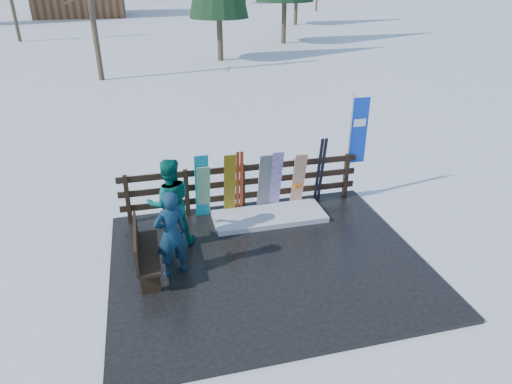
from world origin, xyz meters
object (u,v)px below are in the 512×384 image
object	(u,v)px
bench	(143,250)
snowboard_0	(202,187)
snowboard_2	(230,185)
person_back	(170,203)
snowboard_5	(298,180)
snowboard_3	(276,181)
person_front	(171,234)
snowboard_1	(204,192)
snowboard_4	(264,183)
rental_flag	(356,135)

from	to	relation	value
bench	snowboard_0	distance (m)	2.29
bench	snowboard_0	world-z (taller)	snowboard_0
snowboard_2	person_back	bearing A→B (deg)	-147.36
snowboard_5	person_back	xyz separation A→B (m)	(-3.02, -0.89, 0.24)
snowboard_3	snowboard_2	bearing A→B (deg)	-180.00
bench	person_back	xyz separation A→B (m)	(0.59, 0.94, 0.43)
snowboard_0	person_front	bearing A→B (deg)	-113.16
snowboard_0	snowboard_2	size ratio (longest dim) A/B	1.05
snowboard_3	snowboard_1	bearing A→B (deg)	-180.00
snowboard_0	snowboard_2	xyz separation A→B (m)	(0.63, 0.00, -0.03)
snowboard_4	snowboard_5	size ratio (longest dim) A/B	1.04
bench	snowboard_0	size ratio (longest dim) A/B	0.92
snowboard_0	rental_flag	xyz separation A→B (m)	(3.77, 0.27, 0.80)
snowboard_5	snowboard_0	bearing A→B (deg)	180.00
snowboard_1	snowboard_0	bearing A→B (deg)	180.00
snowboard_4	person_front	world-z (taller)	person_front
snowboard_5	person_front	size ratio (longest dim) A/B	0.85
snowboard_1	snowboard_4	distance (m)	1.40
bench	rental_flag	world-z (taller)	rental_flag
person_front	snowboard_5	bearing A→B (deg)	-167.01
snowboard_5	rental_flag	xyz separation A→B (m)	(1.51, 0.27, 0.90)
snowboard_1	snowboard_3	xyz separation A→B (m)	(1.68, 0.00, 0.09)
snowboard_4	person_back	world-z (taller)	person_back
snowboard_1	snowboard_2	xyz separation A→B (m)	(0.60, 0.00, 0.10)
bench	snowboard_2	world-z (taller)	snowboard_2
bench	snowboard_1	distance (m)	2.30
person_back	rental_flag	bearing A→B (deg)	-168.06
snowboard_3	rental_flag	distance (m)	2.24
snowboard_3	snowboard_4	world-z (taller)	snowboard_3
bench	snowboard_5	bearing A→B (deg)	26.85
snowboard_0	person_front	size ratio (longest dim) A/B	0.96
rental_flag	person_back	world-z (taller)	rental_flag
bench	snowboard_4	size ratio (longest dim) A/B	1.00
snowboard_3	snowboard_5	size ratio (longest dim) A/B	1.07
snowboard_1	person_back	size ratio (longest dim) A/B	0.74
snowboard_3	snowboard_4	size ratio (longest dim) A/B	1.03
snowboard_3	person_front	world-z (taller)	person_front
bench	snowboard_3	world-z (taller)	snowboard_3
snowboard_4	snowboard_3	bearing A→B (deg)	0.00
snowboard_0	snowboard_5	size ratio (longest dim) A/B	1.13
person_front	snowboard_3	bearing A→B (deg)	-161.77
snowboard_3	person_front	xyz separation A→B (m)	(-2.54, -1.94, 0.09)
snowboard_3	person_front	size ratio (longest dim) A/B	0.91
snowboard_1	snowboard_2	bearing A→B (deg)	0.00
rental_flag	person_front	size ratio (longest dim) A/B	1.52
person_front	person_back	world-z (taller)	person_back
snowboard_1	person_back	world-z (taller)	person_back
bench	snowboard_0	bearing A→B (deg)	53.52
bench	person_front	xyz separation A→B (m)	(0.52, -0.11, 0.34)
bench	person_front	bearing A→B (deg)	-12.01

